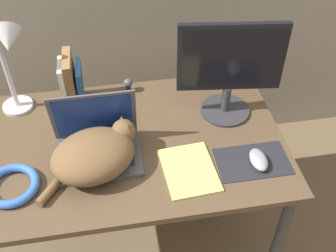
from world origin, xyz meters
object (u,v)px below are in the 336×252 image
object	(u,v)px
cat	(95,154)
cable_coil	(12,185)
book_row	(72,83)
notepad	(189,170)
external_monitor	(230,68)
desk_lamp	(10,55)
webcam	(128,84)
computer_mouse	(259,160)
laptop	(97,144)

from	to	relation	value
cat	cable_coil	xyz separation A→B (m)	(-0.30, -0.05, -0.06)
book_row	notepad	size ratio (longest dim) A/B	0.94
external_monitor	desk_lamp	xyz separation A→B (m)	(-0.84, 0.15, 0.06)
desk_lamp	notepad	world-z (taller)	desk_lamp
cable_coil	webcam	size ratio (longest dim) A/B	3.02
computer_mouse	cable_coil	distance (m)	0.91
cable_coil	laptop	bearing A→B (deg)	21.53
computer_mouse	book_row	world-z (taller)	book_row
external_monitor	webcam	world-z (taller)	external_monitor
webcam	computer_mouse	bearing A→B (deg)	-49.79
computer_mouse	notepad	distance (m)	0.26
cat	external_monitor	distance (m)	0.62
laptop	external_monitor	xyz separation A→B (m)	(0.55, 0.15, 0.18)
computer_mouse	desk_lamp	distance (m)	1.03
notepad	webcam	xyz separation A→B (m)	(-0.18, 0.51, 0.04)
cat	cable_coil	bearing A→B (deg)	-171.28
cable_coil	cat	bearing A→B (deg)	8.72
external_monitor	notepad	size ratio (longest dim) A/B	1.63
external_monitor	cable_coil	xyz separation A→B (m)	(-0.86, -0.28, -0.21)
webcam	desk_lamp	bearing A→B (deg)	-172.13
cable_coil	computer_mouse	bearing A→B (deg)	-2.12
cable_coil	webcam	xyz separation A→B (m)	(0.47, 0.49, 0.03)
book_row	notepad	xyz separation A→B (m)	(0.41, -0.46, -0.11)
cat	book_row	xyz separation A→B (m)	(-0.08, 0.39, 0.04)
webcam	notepad	bearing A→B (deg)	-71.02
laptop	external_monitor	size ratio (longest dim) A/B	0.76
cat	book_row	size ratio (longest dim) A/B	1.64
desk_lamp	book_row	bearing A→B (deg)	3.36
desk_lamp	cable_coil	xyz separation A→B (m)	(-0.02, -0.42, -0.27)
external_monitor	webcam	distance (m)	0.48
cat	computer_mouse	world-z (taller)	cat
laptop	cable_coil	bearing A→B (deg)	-158.47
notepad	cable_coil	bearing A→B (deg)	177.80
cat	desk_lamp	size ratio (longest dim) A/B	0.93
computer_mouse	book_row	size ratio (longest dim) A/B	0.47
cable_coil	notepad	distance (m)	0.64
book_row	desk_lamp	size ratio (longest dim) A/B	0.57
cat	book_row	distance (m)	0.40
desk_lamp	webcam	bearing A→B (deg)	7.87
laptop	external_monitor	world-z (taller)	external_monitor
computer_mouse	desk_lamp	size ratio (longest dim) A/B	0.27
desk_lamp	webcam	distance (m)	0.51
desk_lamp	webcam	size ratio (longest dim) A/B	6.48
computer_mouse	notepad	world-z (taller)	computer_mouse
external_monitor	notepad	distance (m)	0.44
laptop	webcam	world-z (taller)	laptop
computer_mouse	cat	bearing A→B (deg)	172.43
laptop	notepad	distance (m)	0.36
desk_lamp	cat	bearing A→B (deg)	-52.93
cat	cable_coil	distance (m)	0.31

